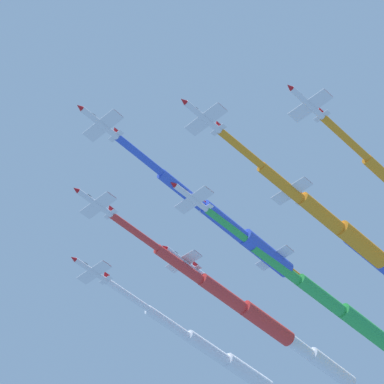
{
  "coord_description": "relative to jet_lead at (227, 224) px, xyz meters",
  "views": [
    {
      "loc": [
        -94.72,
        51.78,
        78.21
      ],
      "look_at": [
        0.0,
        0.0,
        212.55
      ],
      "focal_mm": 83.57,
      "sensor_mm": 36.0,
      "label": 1
    }
  ],
  "objects": [
    {
      "name": "jet_port_inner",
      "position": [
        -11.64,
        -15.06,
        -1.03
      ],
      "size": [
        19.34,
        54.88,
        3.88
      ],
      "color": "silver"
    },
    {
      "name": "jet_starboard_inner",
      "position": [
        17.43,
        -10.02,
        -0.18
      ],
      "size": [
        20.91,
        59.86,
        3.92
      ],
      "color": "silver"
    },
    {
      "name": "jet_port_mid",
      "position": [
        7.31,
        -28.12,
        -1.03
      ],
      "size": [
        21.82,
        64.04,
        3.89
      ],
      "color": "silver"
    },
    {
      "name": "jet_lead",
      "position": [
        0.0,
        0.0,
        0.0
      ],
      "size": [
        20.7,
        55.35,
        3.82
      ],
      "color": "silver"
    },
    {
      "name": "jet_port_outer",
      "position": [
        34.51,
        -15.77,
        0.47
      ],
      "size": [
        20.49,
        57.81,
        3.89
      ],
      "color": "silver"
    },
    {
      "name": "jet_trail_port",
      "position": [
        24.61,
        -32.18,
        1.63
      ],
      "size": [
        21.76,
        59.44,
        3.93
      ],
      "color": "silver"
    }
  ]
}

